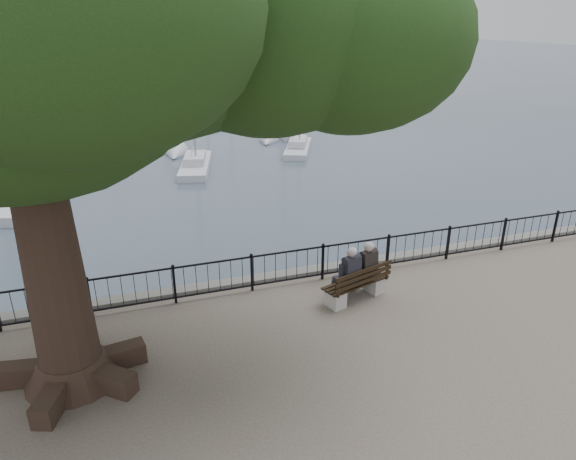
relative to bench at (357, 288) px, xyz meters
name	(u,v)px	position (x,y,z in m)	size (l,w,h in m)	color
harbor	(282,292)	(-1.41, 1.80, -0.84)	(260.00, 260.00, 1.20)	#5A5854
railing	(288,266)	(-1.41, 1.30, 0.22)	(22.06, 0.06, 1.00)	black
bench	(357,288)	(0.00, 0.00, 0.00)	(1.92, 1.05, 0.97)	#9E9A93
person_left	(347,276)	(-0.28, 0.03, 0.37)	(0.59, 0.84, 1.54)	black
person_right	(363,270)	(0.25, 0.18, 0.37)	(0.59, 0.84, 1.54)	black
tree	(72,8)	(-5.74, -0.90, 6.50)	(12.73, 8.89, 10.39)	black
lion_monument	(166,72)	(0.59, 48.74, 0.84)	(5.89, 5.89, 8.72)	#5A5854
sailboat_a	(37,197)	(-9.02, 13.76, -1.04)	(3.42, 6.10, 10.58)	silver
sailboat_b	(195,163)	(-1.43, 17.09, -0.99)	(2.65, 5.40, 11.81)	silver
sailboat_c	(298,147)	(5.23, 19.09, -1.04)	(3.25, 5.01, 9.24)	silver
sailboat_d	(284,131)	(5.96, 24.11, -1.07)	(1.47, 5.05, 8.17)	silver
sailboat_f	(206,117)	(1.67, 30.83, -0.98)	(1.77, 5.98, 13.02)	silver
sailboat_g	(229,115)	(3.62, 31.18, -1.05)	(1.83, 4.78, 8.59)	silver
sailboat_h	(106,105)	(-5.87, 39.69, -0.97)	(2.93, 6.38, 13.67)	silver
sailboat_i	(280,125)	(6.27, 26.04, -1.02)	(1.86, 4.98, 10.17)	silver
sailboat_j	(24,118)	(-12.07, 35.13, -1.01)	(2.81, 5.87, 11.42)	silver
far_shore	(286,40)	(24.13, 78.26, 2.66)	(30.00, 8.60, 9.18)	#514A40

